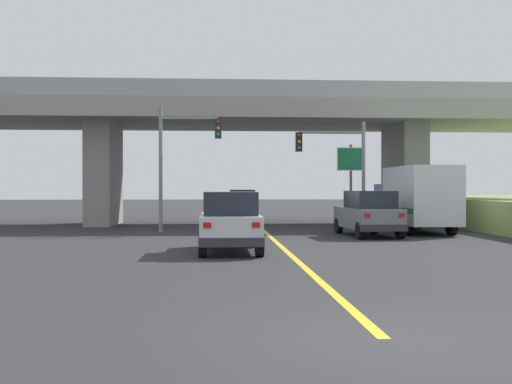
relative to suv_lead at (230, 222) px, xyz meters
The scene contains 10 objects.
ground 16.43m from the suv_lead, 83.30° to the left, with size 160.00×160.00×0.00m, color #2B2B2D.
overpass_bridge 17.07m from the suv_lead, 83.30° to the left, with size 35.73×8.42×7.85m.
lane_divider_stripe 2.23m from the suv_lead, 15.30° to the left, with size 0.20×25.80×0.01m, color yellow.
suv_lead is the anchor object (origin of this frame).
suv_crossing 9.15m from the suv_lead, 46.55° to the left, with size 2.25×4.83×2.02m.
box_truck 12.89m from the suv_lead, 44.34° to the left, with size 2.33×7.15×3.16m.
sedan_oncoming 22.87m from the suv_lead, 86.67° to the left, with size 1.95×4.47×2.02m.
traffic_signal_nearside 12.17m from the suv_lead, 61.07° to the left, with size 3.53×0.36×5.48m.
traffic_signal_farside 10.25m from the suv_lead, 102.78° to the left, with size 3.02×0.36×6.01m.
highway_sign 14.84m from the suv_lead, 62.10° to the left, with size 1.55×0.17×4.50m.
Camera 1 is at (-2.39, -8.91, 2.15)m, focal length 44.78 mm.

